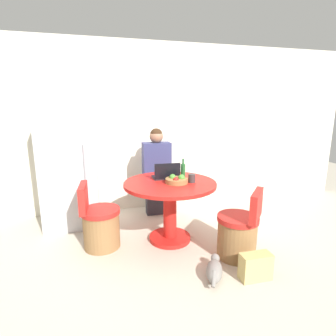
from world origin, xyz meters
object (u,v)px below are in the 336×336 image
object	(u,v)px
refrigerator	(70,166)
chair_near_right_corner	(239,233)
laptop	(166,175)
bottle	(183,170)
fruit_bowl	(177,180)
cat	(214,270)
handbag	(256,267)
chair_left_side	(100,225)
person_seated	(156,170)
dining_table	(170,199)

from	to	relation	value
refrigerator	chair_near_right_corner	xyz separation A→B (m)	(1.85, -1.37, -0.56)
laptop	bottle	xyz separation A→B (m)	(0.22, 0.01, 0.05)
fruit_bowl	cat	distance (m)	1.07
bottle	handbag	bearing A→B (deg)	-71.07
refrigerator	chair_left_side	world-z (taller)	refrigerator
chair_near_right_corner	chair_left_side	world-z (taller)	same
refrigerator	person_seated	world-z (taller)	refrigerator
chair_near_right_corner	person_seated	xyz separation A→B (m)	(-0.65, 1.33, 0.45)
chair_left_side	bottle	size ratio (longest dim) A/B	3.25
refrigerator	cat	world-z (taller)	refrigerator
chair_near_right_corner	cat	world-z (taller)	chair_near_right_corner
handbag	cat	bearing A→B (deg)	164.51
fruit_bowl	cat	xyz separation A→B (m)	(0.16, -0.79, -0.70)
fruit_bowl	handbag	bearing A→B (deg)	-58.84
person_seated	fruit_bowl	bearing A→B (deg)	95.56
laptop	handbag	world-z (taller)	laptop
dining_table	bottle	size ratio (longest dim) A/B	4.61
refrigerator	cat	distance (m)	2.33
chair_left_side	chair_near_right_corner	bearing A→B (deg)	-109.62
chair_near_right_corner	fruit_bowl	distance (m)	0.91
dining_table	chair_near_right_corner	world-z (taller)	chair_near_right_corner
bottle	chair_left_side	bearing A→B (deg)	-171.73
refrigerator	laptop	bearing A→B (deg)	-28.32
bottle	cat	size ratio (longest dim) A/B	0.59
person_seated	fruit_bowl	size ratio (longest dim) A/B	5.04
chair_near_right_corner	cat	bearing A→B (deg)	-12.86
chair_left_side	fruit_bowl	world-z (taller)	fruit_bowl
laptop	chair_near_right_corner	bearing A→B (deg)	131.45
chair_near_right_corner	fruit_bowl	xyz separation A→B (m)	(-0.57, 0.49, 0.51)
dining_table	person_seated	distance (m)	0.80
laptop	bottle	size ratio (longest dim) A/B	1.35
chair_left_side	laptop	size ratio (longest dim) A/B	2.41
dining_table	handbag	size ratio (longest dim) A/B	3.69
chair_near_right_corner	cat	xyz separation A→B (m)	(-0.41, -0.29, -0.19)
bottle	cat	distance (m)	1.28
refrigerator	chair_near_right_corner	world-z (taller)	refrigerator
dining_table	chair_left_side	world-z (taller)	chair_left_side
fruit_bowl	bottle	size ratio (longest dim) A/B	1.10
dining_table	chair_left_side	xyz separation A→B (m)	(-0.84, 0.03, -0.26)
chair_left_side	handbag	world-z (taller)	chair_left_side
laptop	bottle	distance (m)	0.23
handbag	chair_left_side	bearing A→B (deg)	145.89
chair_left_side	fruit_bowl	bearing A→B (deg)	-93.64
chair_left_side	fruit_bowl	size ratio (longest dim) A/B	2.94
person_seated	cat	xyz separation A→B (m)	(0.24, -1.63, -0.64)
refrigerator	bottle	size ratio (longest dim) A/B	6.96
handbag	dining_table	bearing A→B (deg)	122.47
refrigerator	fruit_bowl	xyz separation A→B (m)	(1.28, -0.88, -0.05)
dining_table	laptop	world-z (taller)	laptop
chair_left_side	laptop	bearing A→B (deg)	-78.38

